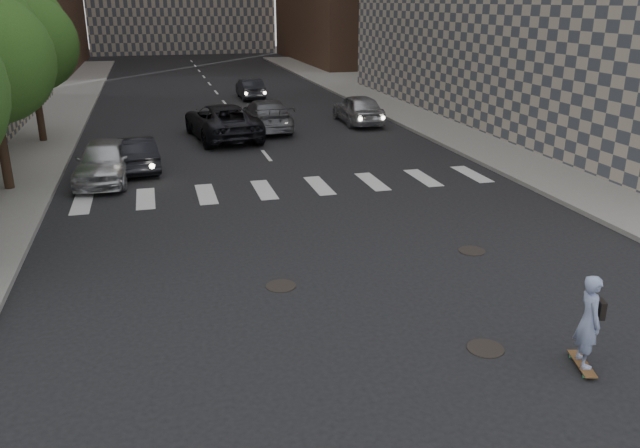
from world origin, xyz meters
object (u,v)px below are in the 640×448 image
at_px(tree_c, 30,39).
at_px(traffic_car_c, 222,121).
at_px(skateboarder, 589,321).
at_px(traffic_car_e, 250,89).
at_px(silver_sedan, 105,161).
at_px(traffic_car_b, 266,115).
at_px(traffic_car_d, 358,109).
at_px(traffic_car_a, 135,153).

xyz_separation_m(tree_c, traffic_car_c, (8.07, -1.14, -3.82)).
bearing_deg(skateboarder, traffic_car_e, 107.22).
height_order(skateboarder, traffic_car_e, skateboarder).
height_order(silver_sedan, traffic_car_b, traffic_car_b).
distance_m(skateboarder, traffic_car_e, 33.92).
bearing_deg(traffic_car_d, traffic_car_c, 15.50).
relative_size(skateboarder, traffic_car_b, 0.34).
distance_m(traffic_car_c, traffic_car_d, 7.72).
bearing_deg(skateboarder, silver_sedan, 136.64).
bearing_deg(traffic_car_e, traffic_car_d, 111.16).
xyz_separation_m(skateboarder, traffic_car_c, (-3.93, 21.53, -0.13)).
bearing_deg(traffic_car_c, traffic_car_e, -112.18).
distance_m(tree_c, traffic_car_e, 16.47).
bearing_deg(traffic_car_e, tree_c, 43.98).
bearing_deg(tree_c, traffic_car_d, 3.18).
bearing_deg(tree_c, traffic_car_e, 44.72).
bearing_deg(silver_sedan, traffic_car_e, 72.44).
bearing_deg(traffic_car_d, silver_sedan, 34.60).
relative_size(silver_sedan, traffic_car_d, 0.97).
xyz_separation_m(skateboarder, silver_sedan, (-8.91, 15.11, -0.19)).
distance_m(silver_sedan, traffic_car_d, 15.01).
bearing_deg(skateboarder, traffic_car_d, 97.60).
relative_size(traffic_car_c, traffic_car_d, 1.29).
relative_size(skateboarder, silver_sedan, 0.41).
relative_size(traffic_car_a, traffic_car_c, 0.67).
bearing_deg(traffic_car_d, tree_c, 3.66).
distance_m(skateboarder, traffic_car_d, 23.79).
bearing_deg(traffic_car_a, traffic_car_e, -120.14).
height_order(tree_c, traffic_car_a, tree_c).
bearing_deg(traffic_car_a, traffic_car_b, -141.75).
bearing_deg(traffic_car_d, traffic_car_a, 32.06).
bearing_deg(skateboarder, traffic_car_c, 116.47).
xyz_separation_m(skateboarder, traffic_car_d, (3.52, 23.53, -0.17)).
relative_size(traffic_car_c, traffic_car_e, 1.46).
distance_m(skateboarder, silver_sedan, 17.54).
distance_m(silver_sedan, traffic_car_c, 8.12).
height_order(tree_c, traffic_car_c, tree_c).
xyz_separation_m(traffic_car_b, traffic_car_e, (0.89, 10.87, -0.10)).
height_order(traffic_car_b, traffic_car_d, traffic_car_d).
bearing_deg(silver_sedan, traffic_car_b, 53.28).
height_order(tree_c, traffic_car_b, tree_c).
bearing_deg(tree_c, traffic_car_b, 2.05).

